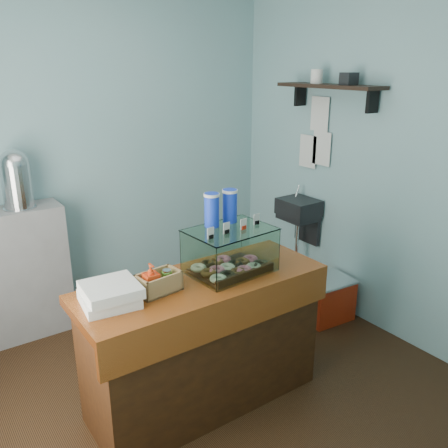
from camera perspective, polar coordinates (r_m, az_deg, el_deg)
ground at (r=3.63m, az=-4.63°, el=-18.17°), size 3.50×3.50×0.00m
room_shell at (r=2.96m, az=-5.14°, el=9.48°), size 3.54×3.04×2.82m
counter at (r=3.19m, az=-2.46°, el=-13.90°), size 1.60×0.60×0.90m
back_shelf at (r=4.21m, az=-25.03°, el=-5.85°), size 1.00×0.32×1.10m
display_case at (r=3.05m, az=0.45°, el=-2.80°), size 0.55×0.42×0.51m
condiment_crate at (r=2.82m, az=-8.05°, el=-6.89°), size 0.27×0.18×0.19m
pastry_boxes at (r=2.74m, az=-13.56°, el=-8.21°), size 0.33×0.34×0.12m
coffee_urn at (r=3.99m, az=-23.77°, el=5.09°), size 0.25×0.25×0.46m
red_cooler at (r=4.36m, az=12.27°, el=-8.79°), size 0.46×0.37×0.38m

